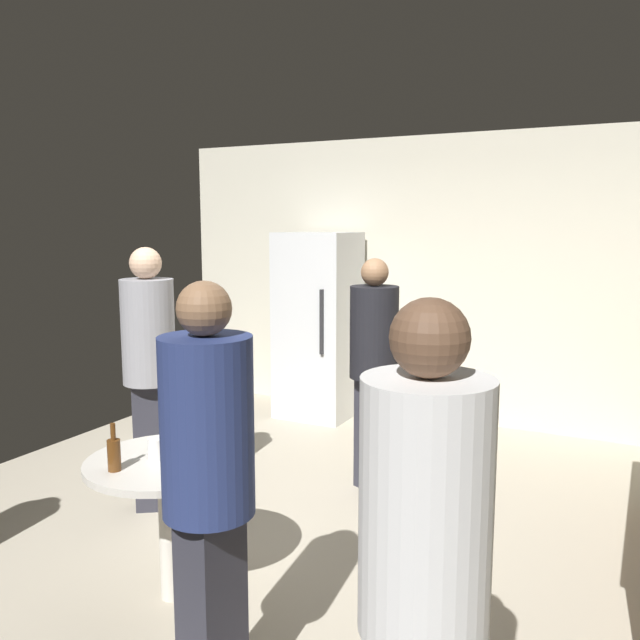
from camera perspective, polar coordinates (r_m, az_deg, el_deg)
name	(u,v)px	position (r m, az deg, el deg)	size (l,w,h in m)	color
ground_plane	(298,530)	(4.41, -1.95, -17.69)	(5.20, 5.20, 0.10)	#B2A893
wall_back	(429,280)	(6.41, 9.41, 3.46)	(5.32, 0.06, 2.70)	beige
refrigerator	(318,325)	(6.44, -0.16, -0.44)	(0.70, 0.68, 1.80)	silver
foreground_table	(167,479)	(3.45, -13.06, -13.25)	(0.80, 0.80, 0.73)	beige
beer_bottle_amber	(199,437)	(3.43, -10.46, -9.94)	(0.06, 0.06, 0.23)	#8C5919
beer_bottle_brown	(114,454)	(3.30, -17.37, -10.96)	(0.06, 0.06, 0.23)	#593314
beer_bottle_green	(166,432)	(3.56, -13.18, -9.37)	(0.06, 0.06, 0.23)	#26662D
plastic_cup_white	(156,449)	(3.40, -14.00, -10.74)	(0.08, 0.08, 0.11)	white
person_in_white_shirt	(424,570)	(1.84, 8.97, -20.59)	(0.47, 0.47, 1.71)	#2D2D38
person_in_black_shirt	(374,356)	(4.64, 4.67, -3.14)	(0.45, 0.45, 1.65)	#2D2D38
person_in_gray_shirt	(149,358)	(4.42, -14.54, -3.22)	(0.47, 0.47, 1.74)	#2D2D38
person_in_navy_shirt	(208,472)	(2.50, -9.63, -12.81)	(0.39, 0.39, 1.69)	#2D2D38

